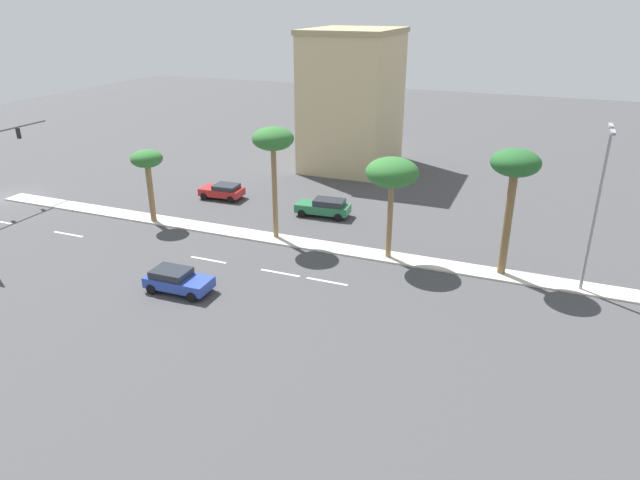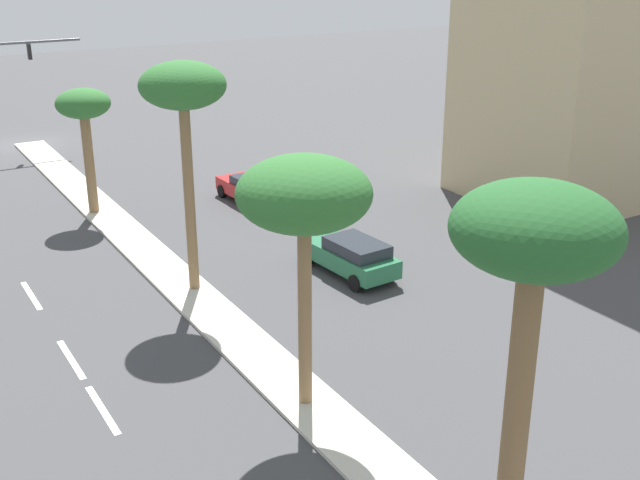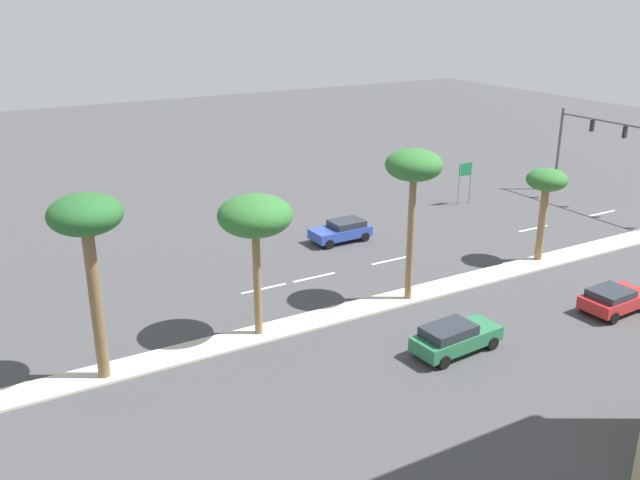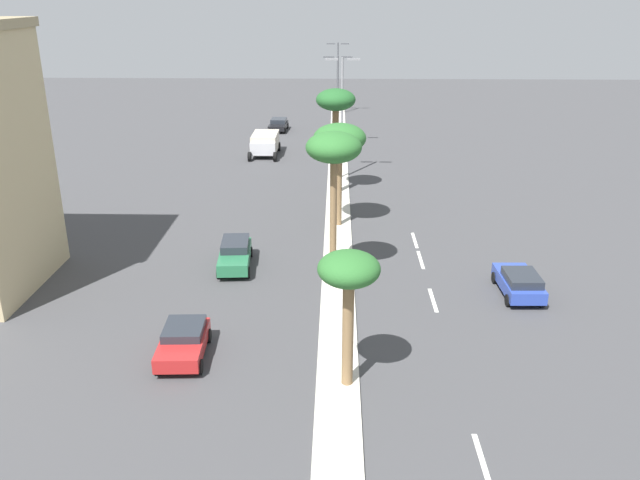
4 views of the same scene
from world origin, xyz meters
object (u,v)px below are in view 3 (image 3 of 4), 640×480
(palm_tree_inboard, at_px, (546,185))
(palm_tree_mid, at_px, (255,218))
(directional_road_sign, at_px, (465,175))
(sedan_red_front, at_px, (614,299))
(sedan_blue_rear, at_px, (342,230))
(sedan_green_left, at_px, (455,337))
(palm_tree_center, at_px, (414,170))
(traffic_signal_gantry, at_px, (601,145))
(palm_tree_trailing, at_px, (86,224))

(palm_tree_inboard, bearing_deg, palm_tree_mid, 90.96)
(directional_road_sign, xyz_separation_m, sedan_red_front, (-19.08, 6.30, -1.67))
(palm_tree_inboard, height_order, sedan_blue_rear, palm_tree_inboard)
(sedan_green_left, distance_m, sedan_red_front, 10.20)
(directional_road_sign, height_order, sedan_red_front, directional_road_sign)
(directional_road_sign, xyz_separation_m, palm_tree_center, (-12.51, 14.83, 4.94))
(palm_tree_center, xyz_separation_m, palm_tree_mid, (0.34, 8.83, -1.25))
(traffic_signal_gantry, height_order, directional_road_sign, traffic_signal_gantry)
(traffic_signal_gantry, height_order, palm_tree_trailing, palm_tree_trailing)
(traffic_signal_gantry, distance_m, palm_tree_mid, 34.31)
(directional_road_sign, distance_m, sedan_blue_rear, 13.32)
(palm_tree_mid, bearing_deg, directional_road_sign, -62.80)
(directional_road_sign, distance_m, palm_tree_mid, 26.86)
(palm_tree_center, distance_m, palm_tree_mid, 8.93)
(sedan_blue_rear, relative_size, sedan_green_left, 0.90)
(sedan_blue_rear, relative_size, sedan_red_front, 1.06)
(palm_tree_inboard, relative_size, palm_tree_center, 0.70)
(traffic_signal_gantry, height_order, palm_tree_center, palm_tree_center)
(palm_tree_mid, distance_m, sedan_blue_rear, 15.33)
(traffic_signal_gantry, bearing_deg, palm_tree_trailing, 100.91)
(palm_tree_mid, xyz_separation_m, sedan_red_front, (-6.92, -17.36, -5.35))
(sedan_red_front, bearing_deg, palm_tree_inboard, -16.28)
(sedan_blue_rear, xyz_separation_m, sedan_red_front, (-16.54, -6.67, -0.03))
(sedan_green_left, height_order, sedan_red_front, sedan_green_left)
(directional_road_sign, bearing_deg, palm_tree_inboard, 160.51)
(palm_tree_trailing, distance_m, sedan_blue_rear, 21.73)
(palm_tree_inboard, distance_m, sedan_green_left, 14.49)
(palm_tree_center, xyz_separation_m, sedan_green_left, (-5.78, 1.63, -6.55))
(traffic_signal_gantry, height_order, sedan_green_left, traffic_signal_gantry)
(sedan_green_left, bearing_deg, sedan_red_front, -94.46)
(directional_road_sign, bearing_deg, palm_tree_center, 130.13)
(palm_tree_mid, relative_size, sedan_blue_rear, 1.71)
(palm_tree_inboard, bearing_deg, directional_road_sign, -19.49)
(sedan_blue_rear, bearing_deg, sedan_red_front, -158.04)
(palm_tree_trailing, height_order, sedan_green_left, palm_tree_trailing)
(palm_tree_inboard, bearing_deg, palm_tree_trailing, 91.32)
(directional_road_sign, xyz_separation_m, sedan_blue_rear, (-2.55, 12.97, -1.64))
(palm_tree_inboard, bearing_deg, sedan_green_left, 117.73)
(palm_tree_inboard, xyz_separation_m, palm_tree_mid, (-0.33, 19.48, 1.12))
(palm_tree_center, distance_m, palm_tree_trailing, 16.40)
(palm_tree_center, height_order, palm_tree_mid, palm_tree_center)
(palm_tree_center, relative_size, sedan_blue_rear, 2.01)
(directional_road_sign, bearing_deg, traffic_signal_gantry, -115.03)
(palm_tree_inboard, distance_m, palm_tree_center, 10.93)
(palm_tree_inboard, bearing_deg, sedan_blue_rear, 43.40)
(palm_tree_trailing, height_order, sedan_blue_rear, palm_tree_trailing)
(directional_road_sign, distance_m, palm_tree_trailing, 33.96)
(palm_tree_trailing, relative_size, sedan_blue_rear, 2.00)
(sedan_red_front, bearing_deg, traffic_signal_gantry, -47.89)
(palm_tree_center, bearing_deg, palm_tree_trailing, 89.83)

